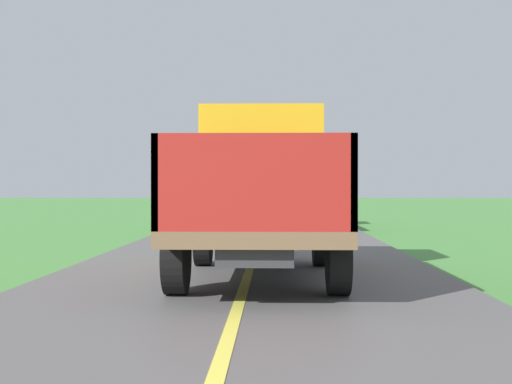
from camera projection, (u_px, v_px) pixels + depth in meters
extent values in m
cube|color=#2D2D30|center=(260.00, 239.00, 10.60)|extent=(0.90, 5.51, 0.24)
cube|color=brown|center=(260.00, 226.00, 10.59)|extent=(2.30, 5.80, 0.20)
cube|color=gold|center=(262.00, 162.00, 12.54)|extent=(2.10, 1.90, 1.90)
cube|color=black|center=(263.00, 147.00, 13.49)|extent=(1.78, 0.02, 0.76)
cube|color=maroon|center=(178.00, 183.00, 9.65)|extent=(0.08, 3.85, 1.10)
cube|color=maroon|center=(338.00, 183.00, 9.59)|extent=(0.08, 3.85, 1.10)
cube|color=maroon|center=(254.00, 182.00, 7.73)|extent=(2.30, 0.08, 1.10)
cube|color=maroon|center=(261.00, 184.00, 11.50)|extent=(2.30, 0.08, 1.10)
cylinder|color=black|center=(203.00, 237.00, 12.42)|extent=(0.28, 1.00, 1.00)
cylinder|color=black|center=(321.00, 238.00, 12.37)|extent=(0.28, 1.00, 1.00)
cylinder|color=black|center=(176.00, 256.00, 9.03)|extent=(0.28, 1.00, 1.00)
cylinder|color=black|center=(338.00, 257.00, 8.97)|extent=(0.28, 1.00, 1.00)
ellipsoid|color=#80BA36|center=(208.00, 214.00, 8.94)|extent=(0.45, 0.57, 0.52)
ellipsoid|color=#8DBA23|center=(215.00, 188.00, 9.76)|extent=(0.54, 0.66, 0.45)
ellipsoid|color=#91AF23|center=(230.00, 188.00, 10.30)|extent=(0.59, 0.56, 0.52)
ellipsoid|color=#7CBA21|center=(218.00, 212.00, 9.25)|extent=(0.43, 0.41, 0.51)
ellipsoid|color=#92BC35|center=(245.00, 213.00, 9.34)|extent=(0.41, 0.44, 0.40)
ellipsoid|color=#82B22E|center=(258.00, 166.00, 9.88)|extent=(0.45, 0.56, 0.36)
cube|color=#2D2D30|center=(276.00, 210.00, 24.44)|extent=(0.90, 5.51, 0.24)
cube|color=brown|center=(276.00, 205.00, 24.44)|extent=(2.30, 5.80, 0.20)
cube|color=#197A4C|center=(276.00, 176.00, 26.38)|extent=(2.10, 1.90, 1.90)
cube|color=black|center=(276.00, 168.00, 27.33)|extent=(1.78, 0.02, 0.76)
cube|color=#232328|center=(243.00, 186.00, 23.49)|extent=(0.08, 3.85, 1.10)
cube|color=#232328|center=(309.00, 186.00, 23.43)|extent=(0.08, 3.85, 1.10)
cube|color=#232328|center=(276.00, 186.00, 21.58)|extent=(2.30, 0.08, 1.10)
cube|color=#232328|center=(276.00, 186.00, 25.34)|extent=(2.30, 0.08, 1.10)
cylinder|color=black|center=(248.00, 211.00, 26.27)|extent=(0.28, 1.00, 1.00)
cylinder|color=black|center=(303.00, 211.00, 26.21)|extent=(0.28, 1.00, 1.00)
cylinder|color=black|center=(244.00, 215.00, 22.87)|extent=(0.28, 1.00, 1.00)
cylinder|color=black|center=(308.00, 215.00, 22.82)|extent=(0.28, 1.00, 1.00)
ellipsoid|color=#8FB936|center=(253.00, 196.00, 24.46)|extent=(0.41, 0.49, 0.44)
ellipsoid|color=#90B220|center=(270.00, 179.00, 23.84)|extent=(0.58, 0.54, 0.39)
ellipsoid|color=#92C21F|center=(284.00, 197.00, 24.24)|extent=(0.56, 0.54, 0.40)
ellipsoid|color=#8FB728|center=(295.00, 179.00, 21.93)|extent=(0.47, 0.46, 0.37)
ellipsoid|color=#91B723|center=(294.00, 177.00, 22.86)|extent=(0.57, 0.62, 0.46)
ellipsoid|color=#86B92C|center=(291.00, 188.00, 23.12)|extent=(0.51, 0.66, 0.51)
ellipsoid|color=#8AC234|center=(251.00, 187.00, 23.10)|extent=(0.43, 0.46, 0.37)
ellipsoid|color=#7CC124|center=(282.00, 198.00, 23.20)|extent=(0.49, 0.62, 0.50)
ellipsoid|color=#90C02A|center=(287.00, 176.00, 22.38)|extent=(0.45, 0.46, 0.42)
ellipsoid|color=#88BE20|center=(291.00, 198.00, 23.43)|extent=(0.40, 0.48, 0.45)
ellipsoid|color=#80B820|center=(299.00, 178.00, 24.89)|extent=(0.45, 0.49, 0.44)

